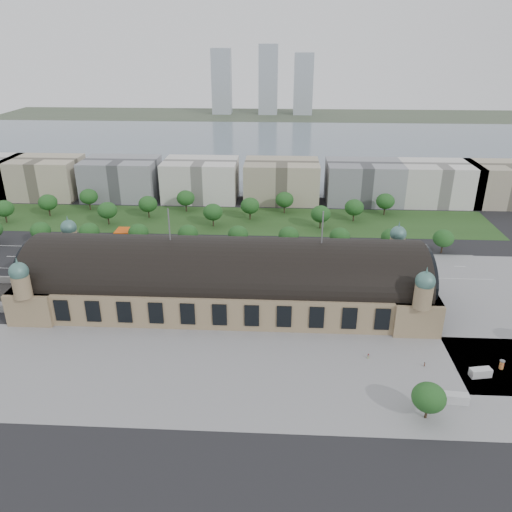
{
  "coord_description": "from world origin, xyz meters",
  "views": [
    {
      "loc": [
        20.26,
        -166.78,
        93.59
      ],
      "look_at": [
        10.67,
        13.12,
        14.0
      ],
      "focal_mm": 35.0,
      "sensor_mm": 36.0,
      "label": 1
    }
  ],
  "objects_px": {
    "parked_car_1": "(116,270)",
    "van_south": "(455,398)",
    "bus_mid": "(271,269)",
    "advertising_column": "(502,365)",
    "bus_west": "(209,268)",
    "traffic_car_3": "(190,260)",
    "traffic_car_2": "(127,262)",
    "parked_car_0": "(48,271)",
    "parked_car_3": "(136,274)",
    "van_east": "(479,373)",
    "parked_car_6": "(143,275)",
    "traffic_car_5": "(300,260)",
    "parked_car_4": "(114,270)",
    "petrol_station": "(134,232)",
    "pedestrian_0": "(368,356)",
    "traffic_car_4": "(251,270)",
    "parked_car_5": "(148,274)",
    "traffic_car_6": "(391,269)",
    "bus_east": "(266,265)",
    "pedestrian_1": "(425,364)",
    "parked_car_2": "(134,272)"
  },
  "relations": [
    {
      "from": "pedestrian_1",
      "to": "parked_car_5",
      "type": "bearing_deg",
      "value": 69.75
    },
    {
      "from": "traffic_car_5",
      "to": "van_south",
      "type": "distance_m",
      "value": 101.3
    },
    {
      "from": "van_south",
      "to": "parked_car_4",
      "type": "bearing_deg",
      "value": 152.14
    },
    {
      "from": "pedestrian_0",
      "to": "parked_car_2",
      "type": "bearing_deg",
      "value": 138.18
    },
    {
      "from": "bus_mid",
      "to": "bus_east",
      "type": "height_order",
      "value": "bus_mid"
    },
    {
      "from": "petrol_station",
      "to": "traffic_car_2",
      "type": "bearing_deg",
      "value": -80.04
    },
    {
      "from": "petrol_station",
      "to": "parked_car_2",
      "type": "distance_m",
      "value": 43.45
    },
    {
      "from": "petrol_station",
      "to": "parked_car_0",
      "type": "distance_m",
      "value": 50.43
    },
    {
      "from": "traffic_car_4",
      "to": "parked_car_0",
      "type": "distance_m",
      "value": 87.81
    },
    {
      "from": "petrol_station",
      "to": "traffic_car_6",
      "type": "relative_size",
      "value": 2.48
    },
    {
      "from": "traffic_car_6",
      "to": "pedestrian_1",
      "type": "height_order",
      "value": "pedestrian_1"
    },
    {
      "from": "traffic_car_2",
      "to": "parked_car_0",
      "type": "bearing_deg",
      "value": -76.85
    },
    {
      "from": "traffic_car_2",
      "to": "advertising_column",
      "type": "relative_size",
      "value": 1.85
    },
    {
      "from": "traffic_car_3",
      "to": "bus_mid",
      "type": "bearing_deg",
      "value": -107.08
    },
    {
      "from": "van_south",
      "to": "petrol_station",
      "type": "bearing_deg",
      "value": 141.16
    },
    {
      "from": "traffic_car_2",
      "to": "parked_car_6",
      "type": "distance_m",
      "value": 16.18
    },
    {
      "from": "van_east",
      "to": "bus_west",
      "type": "bearing_deg",
      "value": 132.4
    },
    {
      "from": "advertising_column",
      "to": "bus_west",
      "type": "bearing_deg",
      "value": 147.23
    },
    {
      "from": "parked_car_4",
      "to": "van_east",
      "type": "relative_size",
      "value": 0.68
    },
    {
      "from": "traffic_car_3",
      "to": "parked_car_1",
      "type": "height_order",
      "value": "traffic_car_3"
    },
    {
      "from": "van_south",
      "to": "van_east",
      "type": "bearing_deg",
      "value": 52.99
    },
    {
      "from": "traffic_car_5",
      "to": "bus_east",
      "type": "distance_m",
      "value": 17.01
    },
    {
      "from": "traffic_car_4",
      "to": "advertising_column",
      "type": "distance_m",
      "value": 103.84
    },
    {
      "from": "traffic_car_4",
      "to": "traffic_car_5",
      "type": "height_order",
      "value": "traffic_car_5"
    },
    {
      "from": "bus_west",
      "to": "traffic_car_2",
      "type": "bearing_deg",
      "value": 83.3
    },
    {
      "from": "traffic_car_5",
      "to": "pedestrian_1",
      "type": "relative_size",
      "value": 2.7
    },
    {
      "from": "van_east",
      "to": "van_south",
      "type": "height_order",
      "value": "van_south"
    },
    {
      "from": "petrol_station",
      "to": "pedestrian_1",
      "type": "distance_m",
      "value": 157.3
    },
    {
      "from": "traffic_car_6",
      "to": "parked_car_5",
      "type": "xyz_separation_m",
      "value": [
        -104.35,
        -10.71,
        0.03
      ]
    },
    {
      "from": "parked_car_1",
      "to": "bus_west",
      "type": "distance_m",
      "value": 40.42
    },
    {
      "from": "parked_car_3",
      "to": "van_east",
      "type": "relative_size",
      "value": 0.69
    },
    {
      "from": "traffic_car_5",
      "to": "parked_car_3",
      "type": "xyz_separation_m",
      "value": [
        -70.27,
        -18.65,
        0.05
      ]
    },
    {
      "from": "traffic_car_5",
      "to": "parked_car_6",
      "type": "relative_size",
      "value": 0.88
    },
    {
      "from": "parked_car_1",
      "to": "parked_car_5",
      "type": "xyz_separation_m",
      "value": [
        15.19,
        -3.99,
        0.12
      ]
    },
    {
      "from": "pedestrian_0",
      "to": "parked_car_4",
      "type": "bearing_deg",
      "value": 139.87
    },
    {
      "from": "parked_car_3",
      "to": "bus_east",
      "type": "xyz_separation_m",
      "value": [
        55.1,
        11.0,
        0.82
      ]
    },
    {
      "from": "parked_car_1",
      "to": "pedestrian_1",
      "type": "distance_m",
      "value": 132.01
    },
    {
      "from": "bus_mid",
      "to": "advertising_column",
      "type": "xyz_separation_m",
      "value": [
        72.42,
        -63.95,
        -0.24
      ]
    },
    {
      "from": "parked_car_1",
      "to": "van_south",
      "type": "height_order",
      "value": "van_south"
    },
    {
      "from": "parked_car_6",
      "to": "bus_east",
      "type": "height_order",
      "value": "bus_east"
    },
    {
      "from": "advertising_column",
      "to": "parked_car_4",
      "type": "bearing_deg",
      "value": 156.18
    },
    {
      "from": "traffic_car_2",
      "to": "traffic_car_4",
      "type": "height_order",
      "value": "traffic_car_2"
    },
    {
      "from": "traffic_car_4",
      "to": "parked_car_0",
      "type": "bearing_deg",
      "value": -80.27
    },
    {
      "from": "parked_car_0",
      "to": "van_south",
      "type": "bearing_deg",
      "value": 41.75
    },
    {
      "from": "parked_car_5",
      "to": "bus_mid",
      "type": "bearing_deg",
      "value": 67.89
    },
    {
      "from": "traffic_car_5",
      "to": "parked_car_6",
      "type": "distance_m",
      "value": 69.73
    },
    {
      "from": "traffic_car_6",
      "to": "parked_car_0",
      "type": "xyz_separation_m",
      "value": [
        -148.54,
        -9.53,
        -0.12
      ]
    },
    {
      "from": "bus_east",
      "to": "parked_car_3",
      "type": "bearing_deg",
      "value": 97.46
    },
    {
      "from": "traffic_car_3",
      "to": "parked_car_5",
      "type": "distance_m",
      "value": 22.09
    },
    {
      "from": "traffic_car_5",
      "to": "parked_car_0",
      "type": "relative_size",
      "value": 1.12
    }
  ]
}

